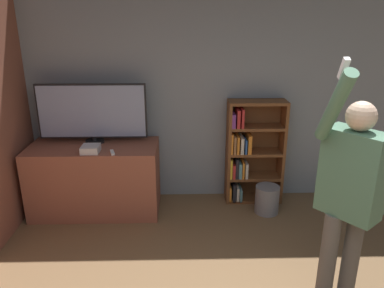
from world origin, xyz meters
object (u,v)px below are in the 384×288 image
at_px(waste_bin, 267,199).
at_px(person, 350,192).
at_px(game_console, 91,149).
at_px(television, 92,113).
at_px(bookshelf, 250,153).

bearing_deg(waste_bin, person, -82.37).
distance_m(game_console, waste_bin, 2.15).
distance_m(television, person, 2.91).
relative_size(game_console, bookshelf, 0.15).
bearing_deg(bookshelf, person, -78.67).
height_order(game_console, bookshelf, bookshelf).
height_order(bookshelf, waste_bin, bookshelf).
distance_m(bookshelf, waste_bin, 0.61).
bearing_deg(person, bookshelf, 152.76).
relative_size(game_console, waste_bin, 0.58).
bearing_deg(bookshelf, game_console, -166.66).
xyz_separation_m(television, person, (2.27, -1.82, -0.15)).
xyz_separation_m(person, waste_bin, (-0.21, 1.58, -0.89)).
bearing_deg(game_console, waste_bin, 2.70).
xyz_separation_m(game_console, waste_bin, (2.03, 0.10, -0.70)).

